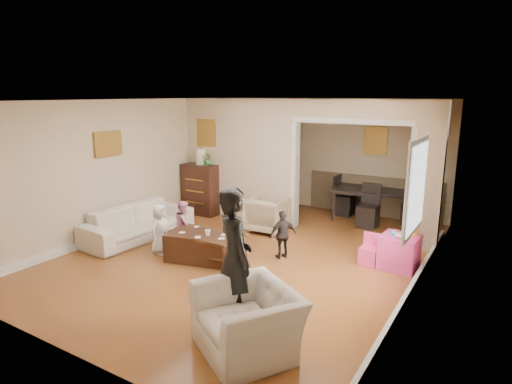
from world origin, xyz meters
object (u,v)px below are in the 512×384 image
Objects in this scene: child_kneel_a at (160,229)px; child_toddler at (283,235)px; armchair_back at (267,215)px; armchair_front at (248,321)px; dresser at (201,189)px; cyan_cup at (394,233)px; child_kneel_b at (184,224)px; dining_table at (377,204)px; table_lamp at (200,156)px; play_table at (399,252)px; sofa at (138,222)px; adult_person at (235,259)px; coffee_table at (205,247)px; coffee_cup at (208,233)px.

child_toddler is (1.90, 0.90, -0.02)m from child_kneel_a.
child_toddler reaches higher than armchair_back.
dresser is (-3.81, 4.05, 0.22)m from armchair_front.
armchair_back is 2.69m from cyan_cup.
child_kneel_b is (0.15, 0.45, -0.01)m from child_kneel_a.
child_kneel_a is at bearing -28.66° from child_toddler.
dining_table is 3.17m from child_toddler.
table_lamp reaches higher than play_table.
play_table is 0.33m from cyan_cup.
sofa reaches higher than cyan_cup.
dining_table is at bearing -68.64° from child_kneel_b.
dresser reaches higher than play_table.
dining_table is (3.58, 1.61, -0.23)m from dresser.
child_kneel_b reaches higher than armchair_front.
dining_table is at bearing -37.05° from child_kneel_a.
play_table is at bearing -10.93° from dresser.
adult_person is at bearing -113.97° from play_table.
child_kneel_a is 1.01× the size of child_kneel_b.
table_lamp reaches higher than child_toddler.
table_lamp reaches higher than dining_table.
adult_person is at bearing 110.67° from armchair_back.
child_kneel_b is (1.13, -1.94, -0.14)m from dresser.
child_kneel_a reaches higher than child_toddler.
adult_person is 2.06× the size of child_toddler.
child_kneel_a is (0.98, -2.39, -0.14)m from dresser.
child_kneel_b is 1.81m from child_toddler.
dining_table is 4.31m from child_kneel_b.
armchair_back is (1.88, 1.65, 0.03)m from sofa.
armchair_front is 5.65m from table_lamp.
child_toddler is at bearing -162.11° from cyan_cup.
play_table is at bearing 25.40° from coffee_table.
child_toddler is at bearing -41.06° from adult_person.
coffee_table is 3.12m from play_table.
dining_table is at bearing 124.41° from armchair_front.
dining_table is (1.64, 1.96, 0.00)m from armchair_back.
coffee_table is (1.78, -0.23, -0.08)m from sofa.
cyan_cup is at bearing -77.12° from adult_person.
adult_person reaches higher than sofa.
child_kneel_a is at bearing -169.99° from coffee_table.
table_lamp is 4.86m from play_table.
dining_table is 5.32m from adult_person.
child_kneel_b is at bearing -39.58° from child_toddler.
adult_person reaches higher than cyan_cup.
child_kneel_a is at bearing -157.92° from play_table.
play_table is 0.65× the size of child_kneel_b.
armchair_back is 0.45× the size of adult_person.
child_toddler reaches higher than coffee_cup.
dresser reaches higher than sofa.
table_lamp is at bearing 169.07° from play_table.
sofa is 27.04× the size of cyan_cup.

